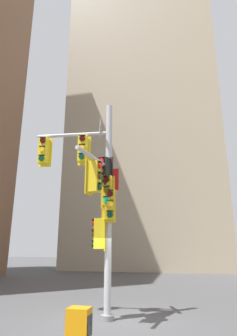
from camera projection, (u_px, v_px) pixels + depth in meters
name	position (u px, v px, depth m)	size (l,w,h in m)	color
ground	(107.00, 321.00, 8.81)	(120.00, 120.00, 0.00)	#474749
building_mid_block	(145.00, 73.00, 41.79)	(17.21, 17.21, 54.39)	tan
signal_pole_assembly	(95.00, 187.00, 9.82)	(3.11, 2.83, 7.44)	#B2B2B5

